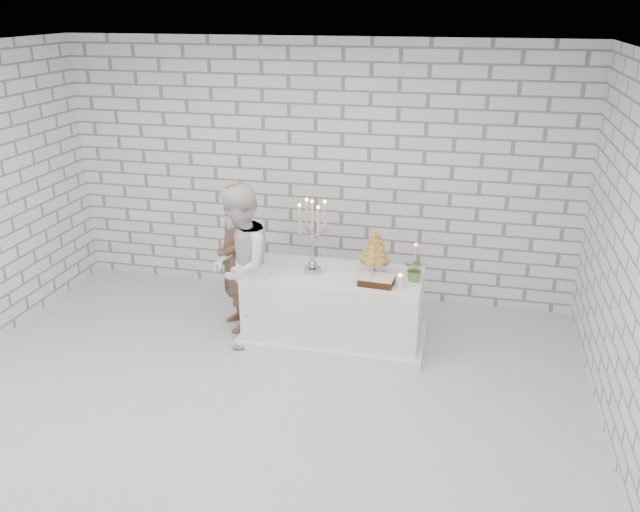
# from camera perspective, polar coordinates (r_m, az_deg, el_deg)

# --- Properties ---
(ground) EXTENTS (6.00, 5.00, 0.01)m
(ground) POSITION_cam_1_polar(r_m,az_deg,el_deg) (5.96, -6.00, -12.77)
(ground) COLOR silver
(ground) RESTS_ON ground
(ceiling) EXTENTS (6.00, 5.00, 0.01)m
(ceiling) POSITION_cam_1_polar(r_m,az_deg,el_deg) (4.94, -7.41, 17.30)
(ceiling) COLOR white
(ceiling) RESTS_ON ground
(wall_back) EXTENTS (6.00, 0.01, 3.00)m
(wall_back) POSITION_cam_1_polar(r_m,az_deg,el_deg) (7.56, -0.39, 7.42)
(wall_back) COLOR white
(wall_back) RESTS_ON ground
(wall_front) EXTENTS (6.00, 0.01, 3.00)m
(wall_front) POSITION_cam_1_polar(r_m,az_deg,el_deg) (3.29, -21.45, -14.53)
(wall_front) COLOR white
(wall_front) RESTS_ON ground
(cake_table) EXTENTS (1.80, 0.80, 0.75)m
(cake_table) POSITION_cam_1_polar(r_m,az_deg,el_deg) (6.78, 1.24, -4.44)
(cake_table) COLOR white
(cake_table) RESTS_ON ground
(groom) EXTENTS (0.66, 0.70, 1.61)m
(groom) POSITION_cam_1_polar(r_m,az_deg,el_deg) (6.91, -7.50, -0.22)
(groom) COLOR #52372A
(groom) RESTS_ON ground
(bride) EXTENTS (0.75, 0.90, 1.70)m
(bride) POSITION_cam_1_polar(r_m,az_deg,el_deg) (6.59, -7.12, -0.91)
(bride) COLOR white
(bride) RESTS_ON ground
(candelabra) EXTENTS (0.35, 0.35, 0.78)m
(candelabra) POSITION_cam_1_polar(r_m,az_deg,el_deg) (6.51, -0.68, 1.70)
(candelabra) COLOR #A1A1AB
(candelabra) RESTS_ON cake_table
(croquembouche) EXTENTS (0.32, 0.32, 0.48)m
(croquembouche) POSITION_cam_1_polar(r_m,az_deg,el_deg) (6.53, 4.89, 0.30)
(croquembouche) COLOR olive
(croquembouche) RESTS_ON cake_table
(chocolate_cake) EXTENTS (0.35, 0.27, 0.08)m
(chocolate_cake) POSITION_cam_1_polar(r_m,az_deg,el_deg) (6.39, 5.03, -2.14)
(chocolate_cake) COLOR black
(chocolate_cake) RESTS_ON cake_table
(pillar_candle) EXTENTS (0.09, 0.09, 0.12)m
(pillar_candle) POSITION_cam_1_polar(r_m,az_deg,el_deg) (6.34, 7.08, -2.22)
(pillar_candle) COLOR white
(pillar_candle) RESTS_ON cake_table
(extra_taper) EXTENTS (0.08, 0.08, 0.32)m
(extra_taper) POSITION_cam_1_polar(r_m,az_deg,el_deg) (6.60, 8.38, -0.38)
(extra_taper) COLOR beige
(extra_taper) RESTS_ON cake_table
(flowers) EXTENTS (0.26, 0.24, 0.25)m
(flowers) POSITION_cam_1_polar(r_m,az_deg,el_deg) (6.47, 8.43, -1.15)
(flowers) COLOR #3E652D
(flowers) RESTS_ON cake_table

